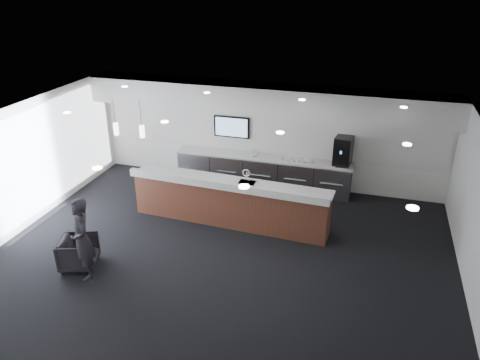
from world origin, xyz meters
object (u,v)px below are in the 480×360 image
(armchair, at_px, (79,252))
(lounge_guest, at_px, (82,239))
(service_counter, at_px, (230,202))
(coffee_machine, at_px, (343,151))

(armchair, relative_size, lounge_guest, 0.43)
(service_counter, xyz_separation_m, armchair, (-2.51, -2.70, -0.23))
(armchair, height_order, lounge_guest, lounge_guest)
(service_counter, xyz_separation_m, lounge_guest, (-2.16, -2.96, 0.30))
(coffee_machine, bearing_deg, lounge_guest, -123.93)
(service_counter, bearing_deg, coffee_machine, 45.99)
(coffee_machine, distance_m, lounge_guest, 7.02)
(lounge_guest, bearing_deg, armchair, -171.86)
(service_counter, relative_size, lounge_guest, 2.87)
(service_counter, distance_m, coffee_machine, 3.46)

